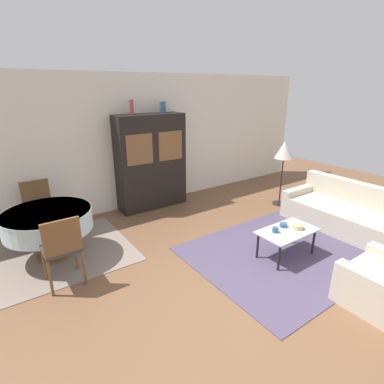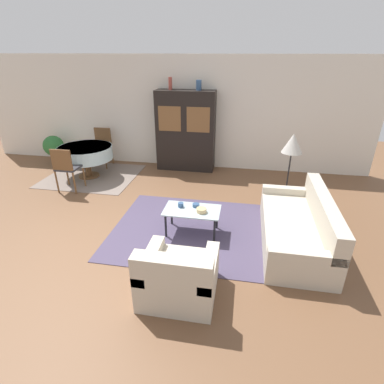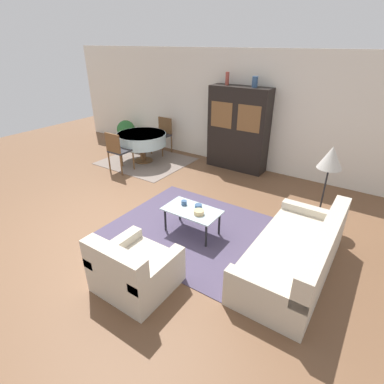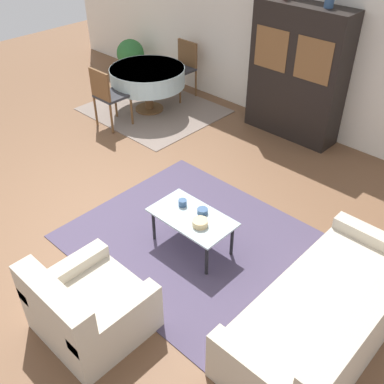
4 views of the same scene
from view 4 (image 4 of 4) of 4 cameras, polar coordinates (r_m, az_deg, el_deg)
The scene contains 15 objects.
ground_plane at distance 5.55m, azimuth -12.11°, elevation -2.89°, with size 14.00×14.00×0.00m, color brown.
wall_back at distance 7.28m, azimuth 11.14°, elevation 18.99°, with size 10.00×0.06×2.70m.
area_rug at distance 5.07m, azimuth 0.44°, elevation -6.33°, with size 2.63×2.24×0.01m.
dining_rug at distance 7.88m, azimuth -4.85°, elevation 10.33°, with size 2.09×1.85×0.01m.
couch at distance 4.21m, azimuth 17.40°, elevation -14.64°, with size 0.94×2.10×0.80m.
armchair at distance 4.16m, azimuth -13.14°, elevation -14.25°, with size 0.90×0.86×0.77m.
coffee_table at distance 4.76m, azimuth -0.00°, elevation -3.54°, with size 0.91×0.52×0.42m.
display_cabinet at distance 6.92m, azimuth 13.20°, elevation 14.44°, with size 1.42×0.46×1.93m.
dining_table at distance 7.67m, azimuth -5.67°, elevation 14.36°, with size 1.24×1.24×0.74m.
dining_chair_near at distance 7.20m, azimuth -10.69°, elevation 12.18°, with size 0.44×0.44×0.95m.
dining_chair_far at distance 8.21m, azimuth -1.17°, elevation 15.81°, with size 0.44×0.44×0.95m.
cup at distance 4.85m, azimuth -1.21°, elevation -1.38°, with size 0.09×0.09×0.07m.
bowl at distance 4.59m, azimuth 1.04°, elevation -3.95°, with size 0.16×0.16×0.07m.
bowl_small at distance 4.75m, azimuth 1.35°, elevation -2.44°, with size 0.11×0.11×0.05m.
potted_plant at distance 9.15m, azimuth -7.80°, elevation 16.85°, with size 0.53×0.53×0.74m.
Camera 4 is at (3.74, -2.26, 3.43)m, focal length 42.00 mm.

